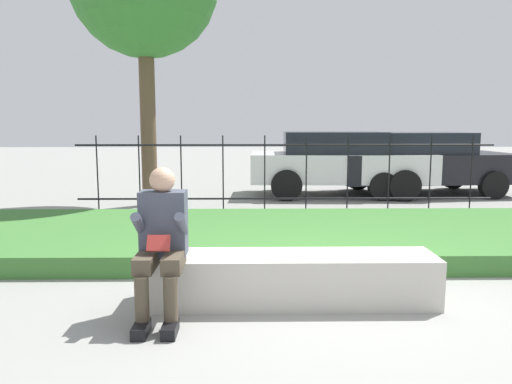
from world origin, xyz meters
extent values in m
plane|color=gray|center=(0.00, 0.00, 0.00)|extent=(60.00, 60.00, 0.00)
cube|color=beige|center=(-0.29, 0.00, 0.22)|extent=(2.60, 0.56, 0.44)
cube|color=#9B978F|center=(-0.29, 0.00, 0.04)|extent=(2.49, 0.51, 0.08)
cube|color=black|center=(-1.47, -0.68, 0.04)|extent=(0.11, 0.26, 0.09)
cylinder|color=#4C4233|center=(-1.47, -0.62, 0.27)|extent=(0.11, 0.11, 0.35)
cube|color=#4C4233|center=(-1.47, -0.41, 0.50)|extent=(0.15, 0.42, 0.13)
cube|color=black|center=(-1.25, -0.68, 0.04)|extent=(0.11, 0.26, 0.09)
cylinder|color=#4C4233|center=(-1.25, -0.62, 0.27)|extent=(0.11, 0.11, 0.35)
cube|color=#4C4233|center=(-1.25, -0.41, 0.50)|extent=(0.15, 0.42, 0.13)
cube|color=#424756|center=(-1.36, -0.20, 0.77)|extent=(0.38, 0.24, 0.54)
sphere|color=tan|center=(-1.36, -0.22, 1.14)|extent=(0.21, 0.21, 0.21)
cylinder|color=#424756|center=(-1.54, -0.36, 0.79)|extent=(0.08, 0.29, 0.24)
cylinder|color=#424756|center=(-1.19, -0.36, 0.79)|extent=(0.08, 0.29, 0.24)
cube|color=#B2332D|center=(-1.36, -0.46, 0.66)|extent=(0.18, 0.09, 0.13)
cube|color=#3D7533|center=(0.00, 2.17, 0.12)|extent=(9.32, 2.95, 0.23)
cylinder|color=black|center=(0.00, 4.42, 0.28)|extent=(7.32, 0.03, 0.03)
cylinder|color=black|center=(0.00, 4.42, 1.22)|extent=(7.32, 0.03, 0.03)
cylinder|color=black|center=(-3.30, 4.42, 0.70)|extent=(0.02, 0.02, 1.39)
cylinder|color=black|center=(-2.56, 4.42, 0.70)|extent=(0.02, 0.02, 1.39)
cylinder|color=black|center=(-1.83, 4.42, 0.70)|extent=(0.02, 0.02, 1.39)
cylinder|color=black|center=(-1.10, 4.42, 0.70)|extent=(0.02, 0.02, 1.39)
cylinder|color=black|center=(-0.37, 4.42, 0.70)|extent=(0.02, 0.02, 1.39)
cylinder|color=black|center=(0.37, 4.42, 0.70)|extent=(0.02, 0.02, 1.39)
cylinder|color=black|center=(1.10, 4.42, 0.70)|extent=(0.02, 0.02, 1.39)
cylinder|color=black|center=(1.83, 4.42, 0.70)|extent=(0.02, 0.02, 1.39)
cylinder|color=black|center=(2.56, 4.42, 0.70)|extent=(0.02, 0.02, 1.39)
cylinder|color=black|center=(3.30, 4.42, 0.70)|extent=(0.02, 0.02, 1.39)
cube|color=black|center=(3.28, 6.92, 0.62)|extent=(4.03, 2.11, 0.64)
cube|color=black|center=(3.13, 6.91, 1.17)|extent=(2.26, 1.76, 0.46)
cylinder|color=black|center=(4.56, 6.12, 0.30)|extent=(0.61, 0.25, 0.60)
cylinder|color=black|center=(4.42, 7.90, 0.30)|extent=(0.61, 0.25, 0.60)
cylinder|color=black|center=(2.14, 5.94, 0.30)|extent=(0.61, 0.25, 0.60)
cylinder|color=black|center=(2.01, 7.71, 0.30)|extent=(0.61, 0.25, 0.60)
cube|color=silver|center=(1.39, 6.74, 0.64)|extent=(4.00, 1.84, 0.62)
cube|color=black|center=(1.23, 6.75, 1.18)|extent=(2.22, 1.57, 0.47)
cylinder|color=black|center=(2.58, 5.87, 0.33)|extent=(0.66, 0.22, 0.65)
cylinder|color=black|center=(2.64, 7.52, 0.33)|extent=(0.66, 0.22, 0.65)
cylinder|color=black|center=(0.14, 5.96, 0.33)|extent=(0.66, 0.22, 0.65)
cylinder|color=black|center=(0.20, 7.61, 0.33)|extent=(0.66, 0.22, 0.65)
cylinder|color=brown|center=(-2.58, 5.42, 1.72)|extent=(0.30, 0.30, 3.44)
camera|label=1|loc=(-0.66, -4.30, 1.60)|focal=35.00mm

